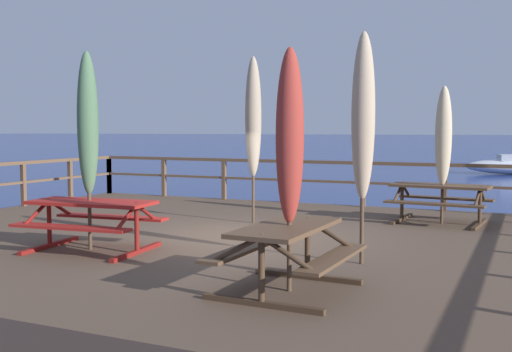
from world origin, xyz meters
TOP-DOWN VIEW (x-y plane):
  - ground_plane at (0.00, 0.00)m, footprint 600.00×600.00m
  - wooden_deck at (0.00, 0.00)m, footprint 13.46×10.12m
  - railing_waterside_far at (0.00, 4.91)m, footprint 13.26×0.10m
  - picnic_table_mid_right at (-1.50, -2.01)m, footprint 2.04×1.58m
  - picnic_table_mid_centre at (2.97, 3.03)m, footprint 1.98×1.55m
  - picnic_table_back_right at (2.09, -2.99)m, footprint 1.45×1.72m
  - patio_umbrella_tall_back_right at (-1.58, -1.96)m, footprint 0.32×0.32m
  - patio_umbrella_short_mid at (3.02, 2.97)m, footprint 0.32×0.32m
  - patio_umbrella_tall_mid_left at (2.10, -2.95)m, footprint 0.32×0.32m
  - patio_umbrella_tall_mid_right at (2.50, -1.21)m, footprint 0.32×0.32m
  - patio_umbrella_tall_back_left at (-0.40, 1.51)m, footprint 0.32×0.32m

SIDE VIEW (x-z plane):
  - ground_plane at x=0.00m, z-range 0.00..0.00m
  - wooden_deck at x=0.00m, z-range 0.00..0.68m
  - picnic_table_back_right at x=2.09m, z-range 0.84..1.62m
  - picnic_table_mid_centre at x=2.97m, z-range 0.85..1.62m
  - picnic_table_mid_right at x=-1.50m, z-range 0.85..1.63m
  - railing_waterside_far at x=0.00m, z-range 0.88..1.97m
  - patio_umbrella_short_mid at x=3.02m, z-range 1.05..3.75m
  - patio_umbrella_tall_mid_left at x=2.10m, z-range 1.06..3.83m
  - patio_umbrella_tall_back_right at x=-1.58m, z-range 1.09..4.13m
  - patio_umbrella_tall_mid_right at x=2.50m, z-range 1.11..4.28m
  - patio_umbrella_tall_back_left at x=-0.40m, z-range 1.12..4.40m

